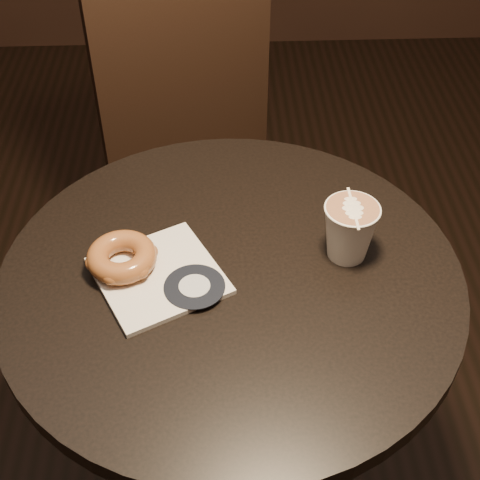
# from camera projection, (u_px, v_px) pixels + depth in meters

# --- Properties ---
(cafe_table) EXTENTS (0.70, 0.70, 0.75)m
(cafe_table) POSITION_uv_depth(u_px,v_px,m) (232.00, 352.00, 1.14)
(cafe_table) COLOR black
(cafe_table) RESTS_ON ground
(chair) EXTENTS (0.52, 0.52, 1.02)m
(chair) POSITION_uv_depth(u_px,v_px,m) (200.00, 149.00, 1.54)
(chair) COLOR black
(chair) RESTS_ON ground
(pastry_bag) EXTENTS (0.23, 0.23, 0.01)m
(pastry_bag) POSITION_uv_depth(u_px,v_px,m) (159.00, 276.00, 0.99)
(pastry_bag) COLOR silver
(pastry_bag) RESTS_ON cafe_table
(doughnut) EXTENTS (0.10, 0.10, 0.03)m
(doughnut) POSITION_uv_depth(u_px,v_px,m) (122.00, 257.00, 0.99)
(doughnut) COLOR brown
(doughnut) RESTS_ON pastry_bag
(latte_cup) EXTENTS (0.08, 0.08, 0.09)m
(latte_cup) POSITION_uv_depth(u_px,v_px,m) (349.00, 231.00, 1.00)
(latte_cup) COLOR white
(latte_cup) RESTS_ON cafe_table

